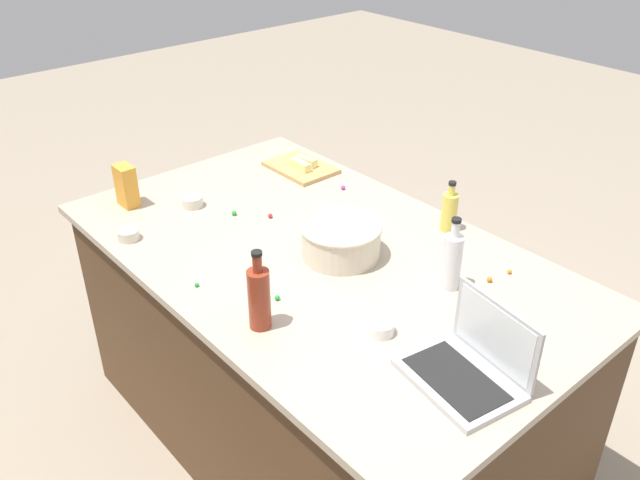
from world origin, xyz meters
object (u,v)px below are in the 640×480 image
ramekin_small (192,201)px  ramekin_wide (128,235)px  bottle_soy (259,297)px  butter_stick_right (300,165)px  mixing_bowl_large (341,239)px  cutting_board (301,167)px  butter_stick_left (306,161)px  bottle_oil (449,211)px  laptop (471,365)px  bottle_vinegar (452,260)px  candy_bag (126,186)px  ramekin_medium (381,328)px

ramekin_small → ramekin_wide: size_ratio=1.08×
bottle_soy → butter_stick_right: bearing=-45.6°
mixing_bowl_large → ramekin_wide: bearing=41.1°
cutting_board → butter_stick_left: 0.04m
bottle_oil → ramekin_small: (0.79, 0.63, -0.06)m
bottle_oil → cutting_board: bearing=5.4°
laptop → mixing_bowl_large: size_ratio=1.19×
bottle_vinegar → butter_stick_right: size_ratio=2.31×
bottle_vinegar → candy_bag: bearing=23.4°
mixing_bowl_large → ramekin_wide: 0.78m
laptop → ramekin_wide: size_ratio=4.42×
candy_bag → butter_stick_left: bearing=-104.2°
mixing_bowl_large → laptop: bearing=167.0°
bottle_vinegar → ramekin_wide: size_ratio=3.28×
butter_stick_right → ramekin_small: (0.03, 0.53, -0.02)m
mixing_bowl_large → cutting_board: (0.65, -0.35, -0.06)m
bottle_vinegar → ramekin_wide: 1.17m
mixing_bowl_large → butter_stick_left: bearing=-30.3°
candy_bag → ramekin_wide: bearing=152.9°
butter_stick_right → candy_bag: 0.75m
bottle_soy → bottle_oil: bottle_soy is taller
butter_stick_right → ramekin_small: bearing=86.2°
bottle_vinegar → bottle_oil: size_ratio=1.28×
butter_stick_left → mixing_bowl_large: bearing=149.7°
mixing_bowl_large → cutting_board: 0.74m
cutting_board → butter_stick_left: butter_stick_left is taller
bottle_soy → bottle_vinegar: bottle_soy is taller
butter_stick_left → ramekin_medium: (-1.05, 0.58, -0.02)m
ramekin_wide → bottle_vinegar: bearing=-146.0°
butter_stick_right → ramekin_small: size_ratio=1.31×
bottle_oil → butter_stick_right: 0.76m
laptop → ramekin_wide: laptop is taller
cutting_board → butter_stick_right: size_ratio=2.73×
mixing_bowl_large → butter_stick_left: 0.75m
mixing_bowl_large → cutting_board: size_ratio=0.96×
laptop → ramekin_small: laptop is taller
bottle_vinegar → cutting_board: 1.05m
bottle_soy → ramekin_medium: 0.37m
cutting_board → ramekin_small: size_ratio=3.58×
ramekin_wide → mixing_bowl_large: bearing=-138.9°
bottle_soy → butter_stick_left: 1.14m
ramekin_small → ramekin_medium: size_ratio=1.07×
ramekin_small → candy_bag: 0.26m
laptop → bottle_oil: bearing=-46.1°
ramekin_medium → candy_bag: candy_bag is taller
bottle_soy → ramekin_wide: 0.74m
bottle_soy → ramekin_small: bottle_soy is taller
laptop → ramekin_medium: 0.30m
butter_stick_left → candy_bag: candy_bag is taller
ramekin_medium → ramekin_small: bearing=-0.4°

